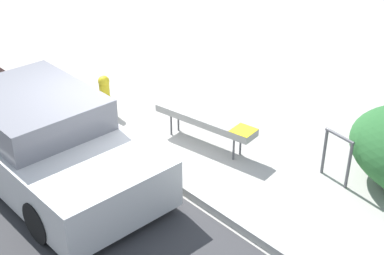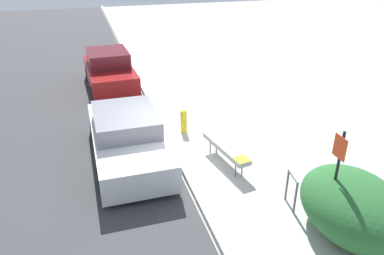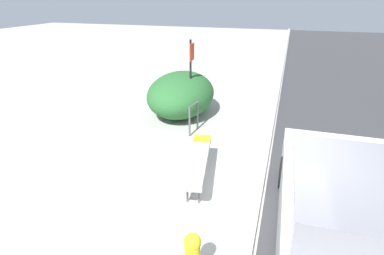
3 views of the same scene
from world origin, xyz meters
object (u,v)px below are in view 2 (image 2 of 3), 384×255
object	(u,v)px
parked_car_far	(110,72)
fire_hydrant	(184,120)
bench	(226,148)
bike_rack	(292,188)
sign_post	(336,173)
parked_car_near	(127,138)

from	to	relation	value
parked_car_far	fire_hydrant	bearing A→B (deg)	18.37
bench	bike_rack	size ratio (longest dim) A/B	2.40
fire_hydrant	bench	bearing A→B (deg)	14.94
sign_post	parked_car_near	world-z (taller)	sign_post
sign_post	parked_car_far	bearing A→B (deg)	-160.55
bike_rack	parked_car_far	size ratio (longest dim) A/B	0.20
bike_rack	fire_hydrant	world-z (taller)	bike_rack
bike_rack	parked_car_near	distance (m)	4.61
bike_rack	sign_post	xyz separation A→B (m)	(0.89, 0.36, 0.88)
parked_car_near	bench	bearing A→B (deg)	65.62
parked_car_near	parked_car_far	world-z (taller)	parked_car_far
sign_post	parked_car_near	distance (m)	5.56
sign_post	parked_car_far	distance (m)	10.76
sign_post	bike_rack	bearing A→B (deg)	-157.94
bench	sign_post	world-z (taller)	sign_post
fire_hydrant	parked_car_near	bearing A→B (deg)	-59.87
bike_rack	parked_car_far	world-z (taller)	parked_car_far
bench	sign_post	xyz separation A→B (m)	(3.05, 1.12, 0.90)
sign_post	fire_hydrant	distance (m)	5.61
bench	bike_rack	bearing A→B (deg)	9.39
bike_rack	fire_hydrant	xyz separation A→B (m)	(-4.37, -1.35, -0.09)
parked_car_far	bench	bearing A→B (deg)	16.52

